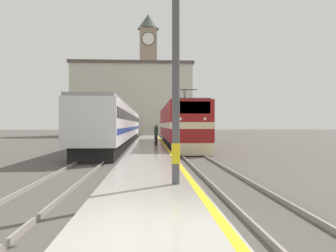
{
  "coord_description": "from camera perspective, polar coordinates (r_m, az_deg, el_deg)",
  "views": [
    {
      "loc": [
        0.0,
        -5.57,
        2.12
      ],
      "look_at": [
        1.53,
        21.15,
        2.0
      ],
      "focal_mm": 35.0,
      "sensor_mm": 36.0,
      "label": 1
    }
  ],
  "objects": [
    {
      "name": "ground_plane",
      "position": [
        35.63,
        -3.27,
        -3.15
      ],
      "size": [
        200.0,
        200.0,
        0.0
      ],
      "primitive_type": "plane",
      "color": "#514C47"
    },
    {
      "name": "locomotive_train",
      "position": [
        30.95,
        1.94,
        0.08
      ],
      "size": [
        2.92,
        19.54,
        4.93
      ],
      "color": "black",
      "rests_on": "ground"
    },
    {
      "name": "passenger_train",
      "position": [
        34.72,
        -8.48,
        0.14
      ],
      "size": [
        2.92,
        35.32,
        3.79
      ],
      "color": "black",
      "rests_on": "ground"
    },
    {
      "name": "catenary_mast",
      "position": [
        9.87,
        1.92,
        13.32
      ],
      "size": [
        2.34,
        0.24,
        7.91
      ],
      "color": "#4C4C51",
      "rests_on": "platform"
    },
    {
      "name": "person_on_platform",
      "position": [
        28.04,
        -2.11,
        -1.34
      ],
      "size": [
        0.34,
        0.34,
        1.82
      ],
      "color": "#23232D",
      "rests_on": "platform"
    },
    {
      "name": "clock_tower",
      "position": [
        75.11,
        -3.44,
        9.63
      ],
      "size": [
        4.74,
        4.74,
        27.09
      ],
      "color": "gray",
      "rests_on": "ground"
    },
    {
      "name": "rail_track_far",
      "position": [
        30.8,
        -9.15,
        -3.63
      ],
      "size": [
        2.83,
        140.0,
        0.16
      ],
      "color": "#514C47",
      "rests_on": "ground"
    },
    {
      "name": "station_building",
      "position": [
        61.58,
        -6.24,
        4.61
      ],
      "size": [
        22.43,
        6.92,
        13.53
      ],
      "color": "beige",
      "rests_on": "ground"
    },
    {
      "name": "rail_track_near",
      "position": [
        30.77,
        1.99,
        -3.63
      ],
      "size": [
        2.83,
        140.0,
        0.16
      ],
      "color": "#514C47",
      "rests_on": "ground"
    },
    {
      "name": "platform",
      "position": [
        30.63,
        -3.27,
        -3.36
      ],
      "size": [
        2.89,
        140.0,
        0.37
      ],
      "color": "#ADA89E",
      "rests_on": "ground"
    }
  ]
}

